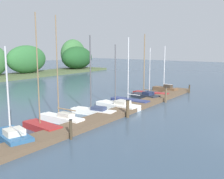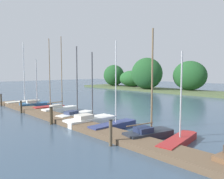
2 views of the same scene
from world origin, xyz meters
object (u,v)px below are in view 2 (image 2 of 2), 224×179
sailboat_1 (36,104)px  mooring_piling_2 (51,115)px  sailboat_4 (76,114)px  mooring_piling_1 (21,107)px  sailboat_0 (24,101)px  sailboat_8 (179,140)px  sailboat_5 (91,119)px  mooring_piling_0 (1,100)px  mooring_piling_3 (111,133)px  sailboat_3 (61,108)px  sailboat_6 (115,125)px  sailboat_2 (50,107)px  sailboat_7 (149,132)px

sailboat_1 → mooring_piling_2: 9.07m
sailboat_4 → mooring_piling_1: sailboat_4 is taller
sailboat_0 → sailboat_4: sailboat_0 is taller
sailboat_8 → mooring_piling_1: bearing=92.4°
sailboat_5 → mooring_piling_0: size_ratio=3.82×
mooring_piling_2 → mooring_piling_3: mooring_piling_3 is taller
sailboat_3 → sailboat_4: sailboat_3 is taller
sailboat_5 → mooring_piling_0: sailboat_5 is taller
sailboat_6 → sailboat_2: bearing=89.1°
sailboat_1 → sailboat_3: 4.60m
sailboat_1 → mooring_piling_0: size_ratio=3.72×
sailboat_1 → sailboat_6: sailboat_6 is taller
sailboat_1 → sailboat_4: 7.86m
mooring_piling_2 → sailboat_8: bearing=17.6°
sailboat_1 → sailboat_8: sailboat_1 is taller
sailboat_8 → mooring_piling_0: 22.21m
sailboat_7 → sailboat_1: bearing=103.3°
mooring_piling_2 → sailboat_0: bearing=167.9°
sailboat_0 → mooring_piling_3: (19.12, -2.65, 0.37)m
sailboat_2 → sailboat_6: size_ratio=1.20×
sailboat_3 → mooring_piling_1: bearing=143.3°
sailboat_3 → sailboat_5: (6.11, -0.85, -0.04)m
sailboat_1 → sailboat_7: size_ratio=0.82×
mooring_piling_3 → sailboat_0: bearing=172.1°
mooring_piling_0 → mooring_piling_2: (12.45, 0.03, -0.05)m
sailboat_0 → mooring_piling_3: bearing=-96.1°
sailboat_0 → mooring_piling_2: sailboat_0 is taller
mooring_piling_1 → sailboat_3: bearing=55.5°
sailboat_0 → sailboat_2: (5.97, 0.46, -0.07)m
sailboat_5 → sailboat_2: bearing=88.8°
sailboat_5 → sailboat_6: sailboat_6 is taller
sailboat_7 → mooring_piling_1: size_ratio=5.42×
sailboat_7 → sailboat_8: (1.88, 0.34, -0.13)m
sailboat_4 → sailboat_8: size_ratio=1.20×
mooring_piling_3 → sailboat_2: bearing=166.7°
sailboat_4 → mooring_piling_3: bearing=-119.7°
sailboat_8 → sailboat_0: bearing=82.9°
sailboat_4 → mooring_piling_0: sailboat_4 is taller
sailboat_4 → mooring_piling_2: sailboat_4 is taller
sailboat_4 → sailboat_8: (10.37, 0.11, -0.09)m
sailboat_0 → mooring_piling_3: sailboat_0 is taller
sailboat_3 → mooring_piling_0: 8.96m
sailboat_2 → mooring_piling_3: bearing=-98.3°
sailboat_7 → mooring_piling_3: bearing=179.7°
sailboat_0 → sailboat_3: bearing=-83.4°
mooring_piling_1 → mooring_piling_0: bearing=-179.4°
sailboat_3 → mooring_piling_2: sailboat_3 is taller
sailboat_7 → sailboat_4: bearing=101.5°
sailboat_6 → sailboat_4: bearing=88.7°
sailboat_0 → mooring_piling_1: sailboat_0 is taller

